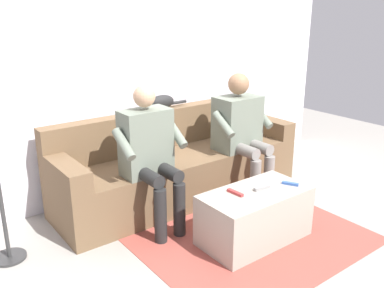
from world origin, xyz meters
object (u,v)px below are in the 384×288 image
(couch, at_px, (178,167))
(person_right_seated, at_px, (150,150))
(coffee_table, at_px, (255,216))
(remote_red, at_px, (235,193))
(cat_on_backrest, at_px, (158,102))
(person_left_seated, at_px, (241,127))
(remote_blue, at_px, (290,184))
(remote_gray, at_px, (262,188))

(couch, xyz_separation_m, person_right_seated, (0.52, 0.35, 0.37))
(coffee_table, distance_m, person_right_seated, 0.98)
(person_right_seated, bearing_deg, remote_red, 120.29)
(couch, height_order, remote_red, couch)
(couch, bearing_deg, cat_on_backrest, -76.28)
(coffee_table, height_order, remote_red, remote_red)
(person_left_seated, height_order, person_right_seated, person_right_seated)
(person_left_seated, xyz_separation_m, person_right_seated, (1.04, 0.04, -0.01))
(couch, distance_m, remote_blue, 1.16)
(couch, xyz_separation_m, remote_gray, (-0.07, 1.03, 0.13))
(coffee_table, height_order, remote_gray, remote_gray)
(remote_gray, bearing_deg, remote_red, -11.23)
(person_left_seated, relative_size, remote_blue, 9.05)
(remote_gray, height_order, remote_red, remote_gray)
(remote_red, xyz_separation_m, remote_blue, (-0.47, 0.14, -0.00))
(person_left_seated, distance_m, person_right_seated, 1.04)
(couch, bearing_deg, remote_gray, 93.73)
(couch, distance_m, cat_on_backrest, 0.65)
(person_left_seated, distance_m, remote_blue, 0.86)
(person_left_seated, xyz_separation_m, remote_blue, (0.21, 0.80, -0.25))
(couch, relative_size, remote_blue, 18.59)
(remote_red, bearing_deg, remote_gray, -109.65)
(coffee_table, height_order, remote_blue, remote_blue)
(person_left_seated, bearing_deg, remote_red, 44.48)
(remote_red, bearing_deg, coffee_table, -117.25)
(remote_blue, bearing_deg, person_left_seated, -43.55)
(coffee_table, distance_m, cat_on_backrest, 1.46)
(person_left_seated, distance_m, cat_on_backrest, 0.83)
(person_left_seated, height_order, cat_on_backrest, person_left_seated)
(couch, xyz_separation_m, coffee_table, (0.00, 1.04, -0.09))
(remote_blue, bearing_deg, cat_on_backrest, -13.72)
(remote_gray, bearing_deg, person_right_seated, -45.22)
(remote_red, relative_size, remote_blue, 1.13)
(person_left_seated, bearing_deg, remote_blue, 75.59)
(person_left_seated, height_order, remote_gray, person_left_seated)
(person_right_seated, bearing_deg, remote_blue, 137.49)
(cat_on_backrest, relative_size, remote_gray, 3.59)
(couch, bearing_deg, remote_blue, 105.79)
(remote_red, bearing_deg, remote_blue, -110.69)
(coffee_table, height_order, person_right_seated, person_right_seated)
(coffee_table, bearing_deg, remote_blue, 166.91)
(remote_gray, height_order, remote_blue, remote_gray)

